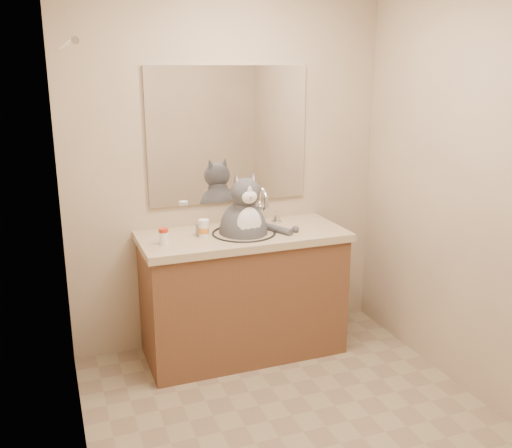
# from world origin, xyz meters

# --- Properties ---
(room) EXTENTS (2.22, 2.52, 2.42)m
(room) POSITION_xyz_m (0.00, 0.00, 1.20)
(room) COLOR gray
(room) RESTS_ON ground
(vanity) EXTENTS (1.34, 0.59, 1.12)m
(vanity) POSITION_xyz_m (0.00, 0.96, 0.44)
(vanity) COLOR brown
(vanity) RESTS_ON ground
(mirror) EXTENTS (1.10, 0.02, 0.90)m
(mirror) POSITION_xyz_m (0.00, 1.24, 1.45)
(mirror) COLOR white
(mirror) RESTS_ON room
(shower_curtain) EXTENTS (0.02, 1.30, 1.93)m
(shower_curtain) POSITION_xyz_m (-1.05, 0.10, 1.03)
(shower_curtain) COLOR beige
(shower_curtain) RESTS_ON ground
(cat) EXTENTS (0.44, 0.35, 0.62)m
(cat) POSITION_xyz_m (0.01, 0.95, 0.89)
(cat) COLOR #444448
(cat) RESTS_ON vanity
(pill_bottle_redcap) EXTENTS (0.08, 0.08, 0.10)m
(pill_bottle_redcap) POSITION_xyz_m (-0.53, 0.90, 0.90)
(pill_bottle_redcap) COLOR white
(pill_bottle_redcap) RESTS_ON vanity
(pill_bottle_orange) EXTENTS (0.09, 0.09, 0.11)m
(pill_bottle_orange) POSITION_xyz_m (-0.26, 0.96, 0.90)
(pill_bottle_orange) COLOR white
(pill_bottle_orange) RESTS_ON vanity
(grey_canister) EXTENTS (0.06, 0.06, 0.07)m
(grey_canister) POSITION_xyz_m (-0.28, 1.01, 0.89)
(grey_canister) COLOR gray
(grey_canister) RESTS_ON vanity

